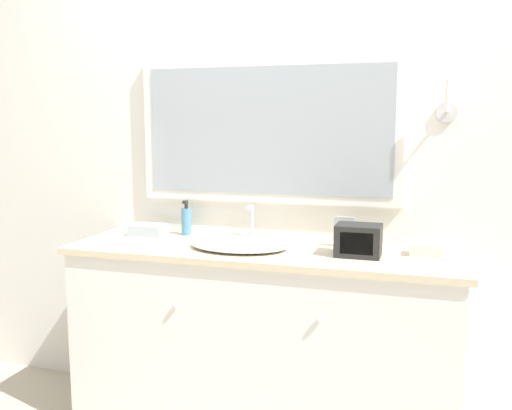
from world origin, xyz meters
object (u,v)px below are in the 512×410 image
(sink_basin, at_px, (240,244))
(appliance_box, at_px, (358,240))
(picture_frame, at_px, (344,232))
(soap_bottle, at_px, (186,221))

(sink_basin, xyz_separation_m, appliance_box, (0.54, 0.00, 0.05))
(picture_frame, bearing_deg, appliance_box, -61.98)
(appliance_box, bearing_deg, soap_bottle, 167.13)
(sink_basin, distance_m, appliance_box, 0.54)
(sink_basin, distance_m, picture_frame, 0.48)
(sink_basin, bearing_deg, soap_bottle, 149.98)
(soap_bottle, relative_size, appliance_box, 0.93)
(soap_bottle, bearing_deg, appliance_box, -12.87)
(sink_basin, xyz_separation_m, soap_bottle, (-0.36, 0.21, 0.05))
(sink_basin, height_order, appliance_box, sink_basin)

